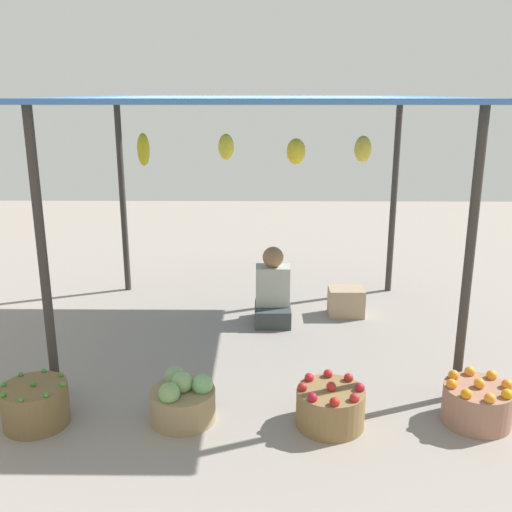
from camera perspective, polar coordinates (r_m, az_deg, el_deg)
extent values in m
plane|color=gray|center=(5.71, 0.07, -7.45)|extent=(14.00, 14.00, 0.00)
cylinder|color=#38332D|center=(4.46, -20.25, -0.35)|extent=(0.07, 0.07, 2.18)
cylinder|color=#38332D|center=(4.43, 20.23, -0.48)|extent=(0.07, 0.07, 2.18)
cylinder|color=#38332D|center=(6.78, -13.00, 5.52)|extent=(0.07, 0.07, 2.18)
cylinder|color=#38332D|center=(6.75, 13.40, 5.46)|extent=(0.07, 0.07, 2.18)
cube|color=#3F71B8|center=(5.24, 0.08, 15.20)|extent=(3.38, 2.78, 0.04)
ellipsoid|color=gold|center=(5.39, -11.02, 10.26)|extent=(0.11, 0.11, 0.29)
ellipsoid|color=yellow|center=(5.56, -2.96, 10.69)|extent=(0.15, 0.15, 0.24)
ellipsoid|color=yellow|center=(5.13, 3.96, 10.23)|extent=(0.16, 0.16, 0.23)
ellipsoid|color=gold|center=(5.42, 10.48, 10.31)|extent=(0.15, 0.15, 0.24)
cube|color=#363E3C|center=(5.90, 1.65, -5.71)|extent=(0.36, 0.44, 0.18)
cube|color=#B2B4A2|center=(5.85, 1.66, -2.89)|extent=(0.34, 0.22, 0.40)
sphere|color=#926B48|center=(5.76, 1.69, -0.12)|extent=(0.21, 0.21, 0.21)
cylinder|color=brown|center=(4.47, -20.89, -13.52)|extent=(0.46, 0.46, 0.29)
sphere|color=#348226|center=(4.39, -21.10, -11.68)|extent=(0.04, 0.04, 0.04)
sphere|color=#3A9327|center=(4.33, -18.49, -11.93)|extent=(0.04, 0.04, 0.04)
sphere|color=#3E862A|center=(4.47, -18.64, -11.02)|extent=(0.04, 0.04, 0.04)
sphere|color=#378737|center=(4.57, -20.15, -10.56)|extent=(0.04, 0.04, 0.04)
sphere|color=#40842A|center=(4.57, -22.16, -10.76)|extent=(0.04, 0.04, 0.04)
sphere|color=green|center=(4.47, -23.60, -11.51)|extent=(0.04, 0.04, 0.04)
sphere|color=#368425|center=(4.33, -23.64, -12.43)|extent=(0.04, 0.04, 0.04)
sphere|color=#3F8133|center=(4.23, -22.12, -12.98)|extent=(0.04, 0.04, 0.04)
sphere|color=#398C27|center=(4.23, -19.93, -12.77)|extent=(0.04, 0.04, 0.04)
cylinder|color=#947E58|center=(4.28, -7.21, -14.34)|extent=(0.47, 0.47, 0.23)
sphere|color=#81AC6B|center=(4.20, -7.29, -12.26)|extent=(0.15, 0.15, 0.15)
sphere|color=#74AE6B|center=(4.19, -5.31, -12.50)|extent=(0.15, 0.15, 0.15)
sphere|color=#7EA06F|center=(4.32, -8.02, -11.64)|extent=(0.15, 0.15, 0.15)
sphere|color=#7AA661|center=(4.11, -8.53, -13.22)|extent=(0.15, 0.15, 0.15)
cylinder|color=olive|center=(4.22, 7.33, -14.56)|extent=(0.48, 0.48, 0.27)
sphere|color=#B02623|center=(4.14, 7.41, -12.63)|extent=(0.07, 0.07, 0.07)
sphere|color=#AB1F28|center=(4.17, 10.19, -12.63)|extent=(0.07, 0.07, 0.07)
sphere|color=#AB2524|center=(4.28, 9.10, -11.76)|extent=(0.07, 0.07, 0.07)
sphere|color=#B42021|center=(4.31, 7.10, -11.45)|extent=(0.07, 0.07, 0.07)
sphere|color=red|center=(4.25, 5.26, -11.84)|extent=(0.07, 0.07, 0.07)
sphere|color=#AE2524|center=(4.12, 4.59, -12.76)|extent=(0.07, 0.07, 0.07)
sphere|color=#A81629|center=(4.00, 5.58, -13.71)|extent=(0.07, 0.07, 0.07)
sphere|color=#AA201A|center=(3.97, 7.74, -14.08)|extent=(0.07, 0.07, 0.07)
sphere|color=red|center=(4.04, 9.68, -13.61)|extent=(0.07, 0.07, 0.07)
cylinder|color=#9A6D56|center=(4.50, 20.93, -13.50)|extent=(0.48, 0.48, 0.27)
sphere|color=orange|center=(4.42, 21.14, -11.62)|extent=(0.08, 0.08, 0.08)
sphere|color=orange|center=(4.49, 23.49, -11.53)|extent=(0.08, 0.08, 0.08)
sphere|color=orange|center=(4.59, 22.18, -10.82)|extent=(0.08, 0.08, 0.08)
sphere|color=orange|center=(4.58, 20.31, -10.62)|extent=(0.08, 0.08, 0.08)
sphere|color=orange|center=(4.49, 18.87, -11.03)|extent=(0.08, 0.08, 0.08)
sphere|color=orange|center=(4.36, 18.70, -11.87)|extent=(0.08, 0.08, 0.08)
sphere|color=orange|center=(4.27, 20.00, -12.66)|extent=(0.08, 0.08, 0.08)
sphere|color=orange|center=(4.27, 22.03, -12.88)|extent=(0.08, 0.08, 0.08)
sphere|color=orange|center=(4.36, 23.47, -12.38)|extent=(0.08, 0.08, 0.08)
cube|color=tan|center=(6.14, 8.85, -4.47)|extent=(0.36, 0.27, 0.29)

